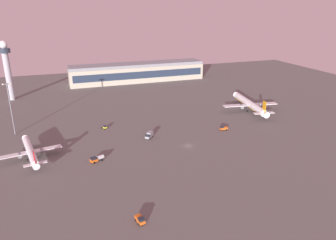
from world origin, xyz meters
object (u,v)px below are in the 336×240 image
control_tower (7,67)px  airplane_near_gate (30,151)px  baggage_tractor (223,128)px  maintenance_van (140,220)px  fuel_truck (97,159)px  catering_truck (149,135)px  airplane_far_stand (250,104)px  apron_light_east (10,106)px  pushback_tug (105,127)px

control_tower → airplane_near_gate: 111.64m
baggage_tractor → maintenance_van: (-64.53, -62.79, 0.00)m
airplane_near_gate → control_tower: bearing=89.0°
fuel_truck → catering_truck: 34.91m
airplane_near_gate → baggage_tractor: airplane_near_gate is taller
fuel_truck → baggage_tractor: bearing=-99.9°
control_tower → airplane_far_stand: (150.30, -81.60, -19.92)m
fuel_truck → control_tower: bearing=-1.1°
catering_truck → airplane_near_gate: bearing=46.8°
control_tower → airplane_far_stand: size_ratio=0.91×
airplane_far_stand → apron_light_east: 142.90m
control_tower → baggage_tractor: bearing=-42.3°
airplane_near_gate → catering_truck: (57.58, 4.82, -1.83)m
maintenance_van → apron_light_east: size_ratio=0.16×
pushback_tug → airplane_far_stand: bearing=154.1°
control_tower → maintenance_van: (52.63, -169.50, -23.31)m
baggage_tractor → maintenance_van: 90.04m
apron_light_east → maintenance_van: bearing=-64.9°
baggage_tractor → control_tower: bearing=55.3°
airplane_far_stand → pushback_tug: bearing=-171.1°
pushback_tug → apron_light_east: bearing=-36.6°
catering_truck → maintenance_van: bearing=113.2°
fuel_truck → maintenance_van: bearing=167.2°
airplane_far_stand → pushback_tug: (-95.25, -1.01, -3.50)m
control_tower → fuel_truck: 131.71m
pushback_tug → apron_light_east: size_ratio=0.13×
apron_light_east → pushback_tug: bearing=-10.1°
airplane_near_gate → airplane_far_stand: bearing=1.1°
maintenance_van → apron_light_east: 106.19m
control_tower → baggage_tractor: (117.16, -106.70, -23.31)m
fuel_truck → apron_light_east: apron_light_east is taller
airplane_near_gate → pushback_tug: (37.49, 25.60, -2.34)m
control_tower → maintenance_van: control_tower is taller
pushback_tug → fuel_truck: 40.09m
control_tower → baggage_tractor: control_tower is taller
maintenance_van → apron_light_east: (-44.58, 95.23, 14.86)m
control_tower → catering_truck: control_tower is taller
baggage_tractor → apron_light_east: 114.79m
baggage_tractor → catering_truck: bearing=93.2°
airplane_far_stand → catering_truck: airplane_far_stand is taller
catering_truck → apron_light_east: size_ratio=0.20×
baggage_tractor → apron_light_east: size_ratio=0.15×
catering_truck → apron_light_east: apron_light_east is taller
airplane_far_stand → fuel_truck: bearing=-150.9°
pushback_tug → maintenance_van: (-2.42, -86.88, 0.11)m
airplane_far_stand → maintenance_van: airplane_far_stand is taller
airplane_near_gate → apron_light_east: apron_light_east is taller
airplane_far_stand → apron_light_east: size_ratio=1.66×
airplane_near_gate → maintenance_van: size_ratio=7.89×
airplane_near_gate → catering_truck: size_ratio=6.07×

